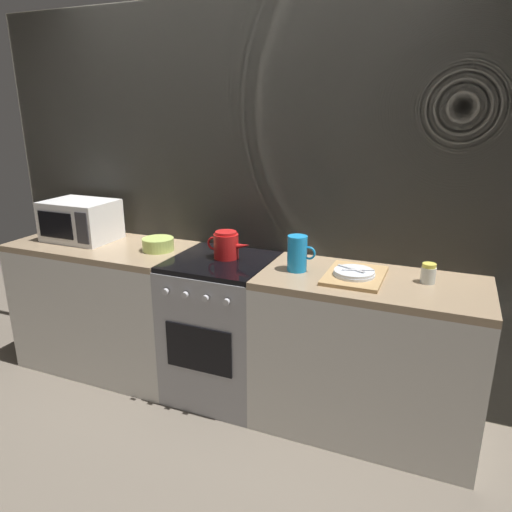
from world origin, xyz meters
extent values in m
plane|color=#6B6054|center=(0.00, 0.00, 0.00)|extent=(8.00, 8.00, 0.00)
cube|color=#B2AD9E|center=(0.00, 0.33, 1.20)|extent=(3.60, 0.05, 2.40)
cube|color=silver|center=(0.00, 0.30, 1.20)|extent=(3.58, 0.01, 2.39)
cube|color=silver|center=(-0.90, 0.00, 0.43)|extent=(1.20, 0.60, 0.86)
cube|color=#9E8466|center=(-0.90, 0.00, 0.88)|extent=(1.20, 0.60, 0.04)
cube|color=#9E9EA3|center=(0.00, 0.00, 0.43)|extent=(0.60, 0.60, 0.87)
cube|color=black|center=(0.00, 0.00, 0.89)|extent=(0.59, 0.59, 0.03)
cube|color=black|center=(0.00, -0.30, 0.45)|extent=(0.42, 0.01, 0.28)
cylinder|color=#B7B7BC|center=(-0.19, -0.32, 0.78)|extent=(0.04, 0.02, 0.04)
cylinder|color=#B7B7BC|center=(-0.06, -0.32, 0.78)|extent=(0.04, 0.02, 0.04)
cylinder|color=#B7B7BC|center=(0.06, -0.32, 0.78)|extent=(0.04, 0.02, 0.04)
cylinder|color=#B7B7BC|center=(0.19, -0.32, 0.78)|extent=(0.04, 0.02, 0.04)
cube|color=silver|center=(0.90, 0.00, 0.43)|extent=(1.20, 0.60, 0.86)
cube|color=#9E8466|center=(0.90, 0.00, 0.88)|extent=(1.20, 0.60, 0.04)
cube|color=white|center=(-1.08, 0.04, 1.04)|extent=(0.46, 0.34, 0.27)
cube|color=black|center=(-1.14, -0.14, 1.04)|extent=(0.28, 0.01, 0.17)
cube|color=#333338|center=(-0.92, -0.14, 1.04)|extent=(0.09, 0.01, 0.21)
cylinder|color=red|center=(0.02, 0.04, 0.98)|extent=(0.15, 0.15, 0.15)
cylinder|color=red|center=(0.02, 0.04, 1.06)|extent=(0.13, 0.13, 0.02)
cone|color=red|center=(0.13, 0.04, 0.99)|extent=(0.10, 0.04, 0.05)
torus|color=red|center=(-0.07, 0.04, 0.98)|extent=(0.08, 0.01, 0.08)
cylinder|color=#B7D166|center=(-0.45, 0.02, 0.94)|extent=(0.20, 0.20, 0.08)
cylinder|color=#198CD8|center=(0.48, -0.01, 1.00)|extent=(0.11, 0.11, 0.20)
torus|color=#198CD8|center=(0.55, -0.01, 1.01)|extent=(0.08, 0.01, 0.08)
cube|color=tan|center=(0.81, 0.00, 0.91)|extent=(0.30, 0.40, 0.02)
cylinder|color=silver|center=(0.81, -0.02, 0.93)|extent=(0.22, 0.22, 0.01)
cylinder|color=silver|center=(0.81, -0.02, 0.94)|extent=(0.21, 0.21, 0.01)
cylinder|color=silver|center=(0.83, -0.02, 0.95)|extent=(0.16, 0.07, 0.01)
cube|color=silver|center=(0.79, -0.01, 0.95)|extent=(0.16, 0.09, 0.00)
cylinder|color=silver|center=(1.17, 0.07, 0.94)|extent=(0.08, 0.08, 0.08)
cylinder|color=#D8D14C|center=(1.17, 0.07, 0.99)|extent=(0.07, 0.07, 0.02)
camera|label=1|loc=(1.24, -2.40, 1.77)|focal=33.11mm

